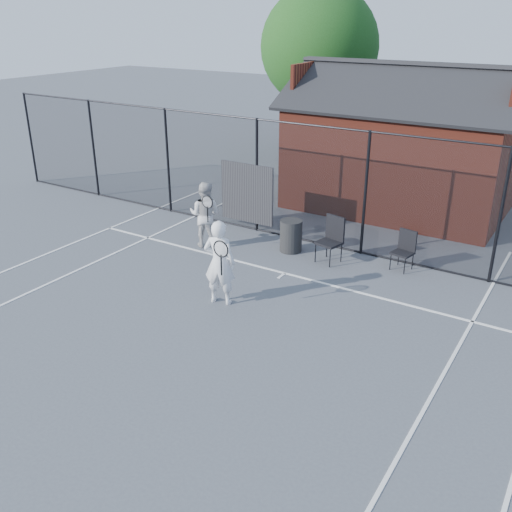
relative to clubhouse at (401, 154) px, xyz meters
The scene contains 10 objects.
ground 9.16m from the clubhouse, 93.18° to the right, with size 80.00×80.00×0.00m, color #4B5056.
court_lines 10.46m from the clubhouse, 92.77° to the right, with size 11.02×18.00×0.01m.
fence 4.09m from the clubhouse, 101.37° to the right, with size 22.04×3.00×3.00m.
clubhouse is the anchor object (origin of this frame).
tree_left 7.21m from the clubhouse, 138.01° to the left, with size 4.48×4.48×6.44m.
player_front 7.99m from the clubhouse, 96.78° to the right, with size 0.83×0.66×1.76m.
player_back 6.41m from the clubhouse, 118.23° to the right, with size 0.97×0.83×1.66m.
chair_left 5.02m from the clubhouse, 89.46° to the right, with size 0.52×0.54×1.08m, color black.
chair_right 4.84m from the clubhouse, 69.44° to the right, with size 0.43×0.45×0.90m, color black.
waste_bin 5.03m from the clubhouse, 102.22° to the right, with size 0.54×0.54×0.79m, color black.
Camera 1 is at (5.64, -7.25, 5.48)m, focal length 40.00 mm.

